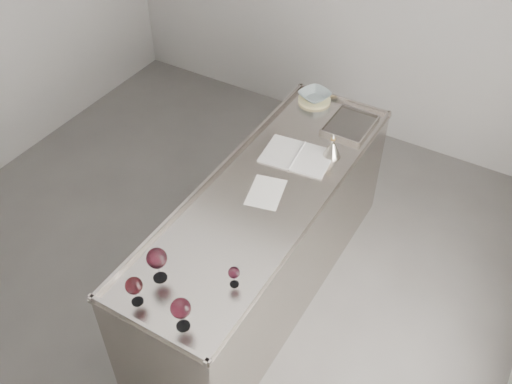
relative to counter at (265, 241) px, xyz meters
The scene contains 11 objects.
room_shell 1.10m from the counter, 148.97° to the right, with size 4.54×5.04×2.84m.
counter is the anchor object (origin of this frame).
wine_glass_left 1.24m from the counter, 98.07° to the right, with size 0.09×0.09×0.18m.
wine_glass_middle 1.10m from the counter, 99.44° to the right, with size 0.11×0.11×0.22m.
wine_glass_right 1.25m from the counter, 82.50° to the right, with size 0.10×0.10×0.20m.
wine_glass_small 0.94m from the counter, 72.90° to the right, with size 0.06×0.06×0.13m.
notebook 0.63m from the counter, 88.78° to the left, with size 0.49×0.37×0.02m.
loose_paper_top 0.47m from the counter, 51.98° to the right, with size 0.21×0.30×0.00m, color silver.
trivet 1.20m from the counter, 100.08° to the left, with size 0.25×0.25×0.02m, color #CFC586.
ceramic_bowl 1.21m from the counter, 100.08° to the left, with size 0.22×0.22×0.05m, color gray.
wine_funnel 0.78m from the counter, 69.02° to the left, with size 0.13×0.13×0.19m.
Camera 1 is at (1.80, -2.01, 3.39)m, focal length 40.00 mm.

